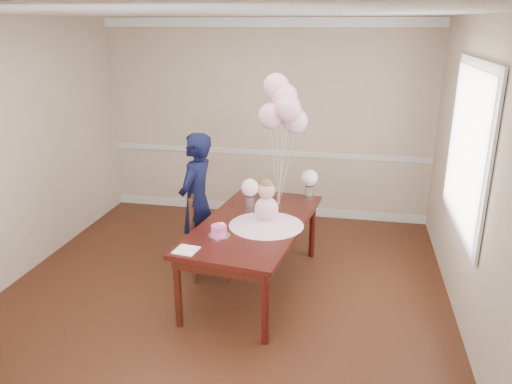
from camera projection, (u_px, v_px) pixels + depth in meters
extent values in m
cube|color=black|center=(220.00, 301.00, 4.95)|extent=(4.50, 5.00, 0.00)
cube|color=white|center=(212.00, 13.00, 4.08)|extent=(4.50, 5.00, 0.02)
cube|color=tan|center=(265.00, 120.00, 6.84)|extent=(4.50, 0.02, 2.70)
cube|color=tan|center=(62.00, 327.00, 2.20)|extent=(4.50, 0.02, 2.70)
cube|color=tan|center=(480.00, 186.00, 4.10)|extent=(0.02, 5.00, 2.70)
cube|color=silver|center=(265.00, 152.00, 6.98)|extent=(4.50, 0.02, 0.07)
cube|color=white|center=(266.00, 22.00, 6.42)|extent=(4.50, 0.02, 0.12)
cube|color=silver|center=(265.00, 209.00, 7.25)|extent=(4.50, 0.02, 0.12)
cube|color=silver|center=(468.00, 148.00, 4.50)|extent=(0.02, 1.66, 1.56)
cube|color=white|center=(466.00, 148.00, 4.51)|extent=(0.01, 1.50, 1.40)
cube|color=black|center=(254.00, 224.00, 5.01)|extent=(1.22, 2.06, 0.05)
cube|color=black|center=(254.00, 231.00, 5.03)|extent=(1.11, 1.95, 0.10)
cylinder|color=black|center=(178.00, 292.00, 4.45)|extent=(0.08, 0.08, 0.68)
cylinder|color=black|center=(265.00, 308.00, 4.20)|extent=(0.08, 0.08, 0.68)
cylinder|color=black|center=(246.00, 221.00, 6.06)|extent=(0.08, 0.08, 0.68)
cylinder|color=black|center=(312.00, 229.00, 5.80)|extent=(0.08, 0.08, 0.68)
cone|color=#EDAFD6|center=(266.00, 221.00, 4.90)|extent=(0.83, 0.83, 0.10)
sphere|color=#FFA1D2|center=(266.00, 209.00, 4.86)|extent=(0.23, 0.23, 0.23)
sphere|color=#D5A693|center=(267.00, 191.00, 4.80)|extent=(0.17, 0.17, 0.17)
sphere|color=brown|center=(267.00, 185.00, 4.78)|extent=(0.12, 0.12, 0.12)
cylinder|color=silver|center=(219.00, 235.00, 4.67)|extent=(0.24, 0.24, 0.01)
cylinder|color=#D64394|center=(219.00, 230.00, 4.65)|extent=(0.16, 0.16, 0.10)
sphere|color=white|center=(219.00, 224.00, 4.63)|extent=(0.03, 0.03, 0.03)
sphere|color=white|center=(222.00, 224.00, 4.64)|extent=(0.03, 0.03, 0.03)
cylinder|color=silver|center=(250.00, 203.00, 5.28)|extent=(0.11, 0.11, 0.16)
sphere|color=#F5CED4|center=(250.00, 188.00, 5.23)|extent=(0.19, 0.19, 0.19)
cylinder|color=white|center=(309.00, 193.00, 5.61)|extent=(0.11, 0.11, 0.16)
sphere|color=white|center=(310.00, 178.00, 5.55)|extent=(0.19, 0.19, 0.19)
cube|color=white|center=(186.00, 250.00, 4.36)|extent=(0.22, 0.22, 0.01)
cylinder|color=silver|center=(278.00, 204.00, 5.45)|extent=(0.04, 0.04, 0.02)
sphere|color=#FFB4CC|center=(271.00, 116.00, 5.17)|extent=(0.27, 0.27, 0.27)
sphere|color=#F6AEC3|center=(288.00, 108.00, 5.03)|extent=(0.27, 0.27, 0.27)
sphere|color=#FFB4D3|center=(284.00, 96.00, 5.16)|extent=(0.27, 0.27, 0.27)
sphere|color=#FFB4DB|center=(276.00, 86.00, 5.17)|extent=(0.27, 0.27, 0.27)
sphere|color=#EEA8CA|center=(295.00, 121.00, 5.18)|extent=(0.27, 0.27, 0.27)
cylinder|color=white|center=(275.00, 168.00, 5.33)|extent=(0.09, 0.02, 0.81)
cylinder|color=white|center=(283.00, 165.00, 5.26)|extent=(0.09, 0.06, 0.91)
cylinder|color=white|center=(281.00, 158.00, 5.33)|extent=(0.03, 0.09, 1.01)
cylinder|color=white|center=(277.00, 153.00, 5.33)|extent=(0.07, 0.11, 1.10)
cylinder|color=white|center=(286.00, 170.00, 5.34)|extent=(0.15, 0.05, 0.76)
cube|color=#39190F|center=(211.00, 240.00, 5.33)|extent=(0.50, 0.50, 0.05)
cylinder|color=#3E1911|center=(195.00, 266.00, 5.24)|extent=(0.05, 0.05, 0.40)
cylinder|color=#39180F|center=(227.00, 265.00, 5.25)|extent=(0.05, 0.05, 0.40)
cylinder|color=#34170E|center=(197.00, 252.00, 5.55)|extent=(0.05, 0.05, 0.40)
cylinder|color=#3C1A10|center=(227.00, 251.00, 5.57)|extent=(0.05, 0.05, 0.40)
cylinder|color=#331B0D|center=(191.00, 223.00, 5.08)|extent=(0.05, 0.05, 0.52)
cylinder|color=#39170F|center=(194.00, 211.00, 5.39)|extent=(0.05, 0.05, 0.52)
cube|color=#3A1810|center=(193.00, 227.00, 5.27)|extent=(0.12, 0.37, 0.05)
cube|color=#3D1910|center=(192.00, 213.00, 5.22)|extent=(0.12, 0.37, 0.05)
cube|color=black|center=(192.00, 200.00, 5.18)|extent=(0.12, 0.37, 0.05)
imported|color=black|center=(197.00, 202.00, 5.45)|extent=(0.45, 0.60, 1.53)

